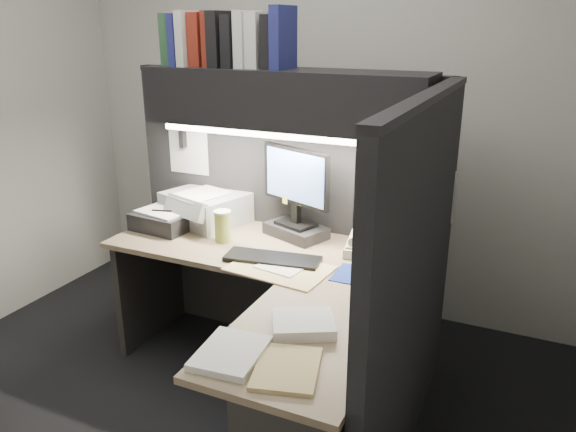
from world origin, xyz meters
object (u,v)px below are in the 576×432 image
(desk, at_px, (274,360))
(overhead_shelf, at_px, (284,98))
(monitor, at_px, (296,202))
(notebook_stack, at_px, (165,220))
(printer, at_px, (206,207))
(keyboard, at_px, (273,259))
(telephone, at_px, (367,247))
(coffee_cup, at_px, (223,227))

(desk, height_order, overhead_shelf, overhead_shelf)
(overhead_shelf, bearing_deg, monitor, 11.48)
(desk, height_order, notebook_stack, notebook_stack)
(overhead_shelf, bearing_deg, printer, 177.13)
(monitor, xyz_separation_m, keyboard, (0.03, -0.37, -0.19))
(telephone, bearing_deg, notebook_stack, 179.42)
(coffee_cup, bearing_deg, printer, 137.16)
(monitor, relative_size, keyboard, 1.05)
(overhead_shelf, height_order, monitor, overhead_shelf)
(coffee_cup, height_order, printer, printer)
(desk, distance_m, coffee_cup, 0.87)
(notebook_stack, bearing_deg, monitor, 14.59)
(overhead_shelf, bearing_deg, notebook_stack, -165.13)
(monitor, height_order, notebook_stack, monitor)
(telephone, relative_size, coffee_cup, 1.32)
(desk, bearing_deg, printer, 137.13)
(overhead_shelf, height_order, notebook_stack, overhead_shelf)
(telephone, height_order, coffee_cup, coffee_cup)
(keyboard, xyz_separation_m, coffee_cup, (-0.37, 0.13, 0.07))
(monitor, height_order, telephone, monitor)
(notebook_stack, bearing_deg, keyboard, -12.08)
(monitor, relative_size, printer, 1.14)
(desk, relative_size, notebook_stack, 5.13)
(desk, xyz_separation_m, coffee_cup, (-0.57, 0.53, 0.37))
(monitor, distance_m, notebook_stack, 0.80)
(coffee_cup, relative_size, printer, 0.37)
(desk, distance_m, monitor, 0.94)
(monitor, bearing_deg, coffee_cup, -124.14)
(printer, relative_size, notebook_stack, 1.35)
(keyboard, distance_m, telephone, 0.50)
(overhead_shelf, bearing_deg, telephone, -7.50)
(overhead_shelf, bearing_deg, keyboard, -74.53)
(monitor, bearing_deg, overhead_shelf, -147.39)
(telephone, bearing_deg, overhead_shelf, 166.36)
(coffee_cup, height_order, notebook_stack, coffee_cup)
(overhead_shelf, relative_size, keyboard, 3.19)
(overhead_shelf, xyz_separation_m, coffee_cup, (-0.27, -0.22, -0.69))
(overhead_shelf, relative_size, printer, 3.47)
(telephone, relative_size, notebook_stack, 0.66)
(telephone, distance_m, printer, 1.05)
(telephone, distance_m, coffee_cup, 0.80)
(monitor, relative_size, coffee_cup, 3.07)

